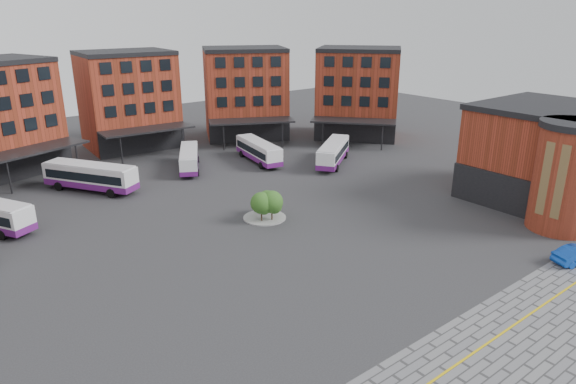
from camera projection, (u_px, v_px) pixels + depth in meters
ground at (330, 267)px, 42.75m from camera, size 160.00×160.00×0.00m
yellow_line at (498, 336)px, 33.58m from camera, size 26.00×0.15×0.02m
main_building at (101, 117)px, 65.77m from camera, size 94.14×42.48×14.60m
east_building at (545, 156)px, 55.56m from camera, size 17.40×15.40×10.60m
tree_island at (267, 204)px, 51.90m from camera, size 4.40×4.40×3.18m
bus_c at (90, 176)px, 60.28m from camera, size 8.44×11.27×3.28m
bus_d at (189, 158)px, 68.55m from camera, size 6.78×9.70×2.77m
bus_e at (259, 151)px, 71.98m from camera, size 4.29×10.78×2.96m
bus_f at (333, 152)px, 70.89m from camera, size 10.30×8.34×3.06m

